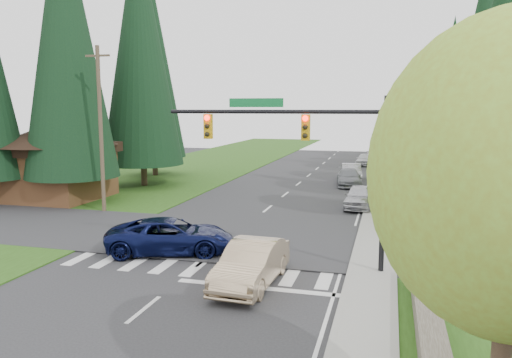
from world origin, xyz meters
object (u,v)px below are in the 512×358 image
at_px(sedan_champagne, 251,264).
at_px(suv_navy, 171,236).
at_px(parked_car_a, 359,197).
at_px(parked_car_c, 351,173).
at_px(parked_car_e, 375,154).
at_px(parked_car_b, 349,177).
at_px(parked_car_d, 364,159).

distance_m(sedan_champagne, suv_navy, 5.39).
bearing_deg(parked_car_a, parked_car_c, 98.78).
bearing_deg(suv_navy, parked_car_e, -27.17).
distance_m(parked_car_a, parked_car_c, 11.75).
bearing_deg(parked_car_b, suv_navy, -112.63).
bearing_deg(parked_car_c, parked_car_e, 78.96).
distance_m(sedan_champagne, parked_car_a, 15.55).
xyz_separation_m(parked_car_c, parked_car_d, (0.46, 12.69, -0.09)).
bearing_deg(sedan_champagne, suv_navy, 149.63).
height_order(suv_navy, parked_car_c, suv_navy).
distance_m(parked_car_a, parked_car_b, 9.25).
bearing_deg(sedan_champagne, parked_car_b, 89.28).
bearing_deg(parked_car_a, parked_car_b, 100.65).
xyz_separation_m(sedan_champagne, suv_navy, (-4.51, 2.95, -0.02)).
xyz_separation_m(suv_navy, parked_car_c, (6.01, 24.00, -0.01)).
bearing_deg(parked_car_a, suv_navy, -119.07).
bearing_deg(parked_car_b, parked_car_d, 81.29).
xyz_separation_m(parked_car_a, parked_car_d, (-0.94, 24.35, -0.06)).
distance_m(parked_car_b, parked_car_e, 22.19).
height_order(parked_car_b, parked_car_d, parked_car_b).
distance_m(suv_navy, parked_car_d, 37.25).
distance_m(suv_navy, parked_car_b, 22.30).
xyz_separation_m(suv_navy, parked_car_d, (6.47, 36.69, -0.10)).
bearing_deg(parked_car_c, sedan_champagne, -100.16).
xyz_separation_m(sedan_champagne, parked_car_d, (1.96, 39.63, -0.12)).
relative_size(parked_car_b, parked_car_e, 0.94).
height_order(parked_car_d, parked_car_e, parked_car_e).
distance_m(sedan_champagne, parked_car_c, 26.99).
bearing_deg(parked_car_a, sedan_champagne, -98.82).
height_order(parked_car_c, parked_car_d, parked_car_c).
relative_size(suv_navy, parked_car_a, 1.29).
relative_size(parked_car_a, parked_car_e, 0.85).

